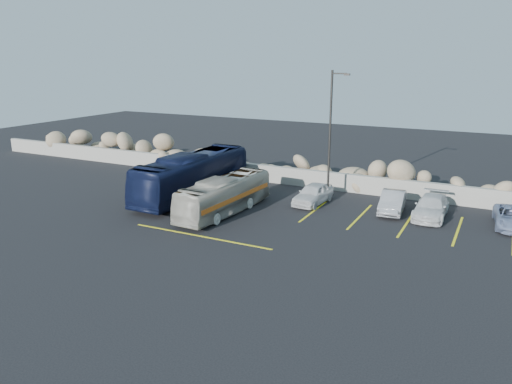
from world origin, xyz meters
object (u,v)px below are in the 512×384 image
at_px(car_b, 392,202).
at_px(car_c, 431,207).
at_px(vintage_bus, 224,195).
at_px(tour_coach, 193,175).
at_px(car_a, 313,194).
at_px(lamppost, 331,132).

height_order(car_b, car_c, car_b).
distance_m(vintage_bus, car_b, 9.77).
bearing_deg(tour_coach, car_b, 12.23).
distance_m(vintage_bus, car_a, 5.66).
bearing_deg(car_a, vintage_bus, -129.43).
bearing_deg(vintage_bus, car_c, 26.46).
xyz_separation_m(vintage_bus, car_b, (8.61, 4.60, -0.45)).
height_order(lamppost, tour_coach, lamppost).
bearing_deg(car_a, car_b, 10.42).
height_order(car_a, car_b, car_a).
relative_size(vintage_bus, car_c, 1.84).
relative_size(vintage_bus, car_a, 2.06).
height_order(vintage_bus, car_c, vintage_bus).
distance_m(tour_coach, car_c, 14.62).
relative_size(car_b, car_c, 0.89).
bearing_deg(car_b, car_a, -179.48).
xyz_separation_m(lamppost, car_a, (-0.56, -1.28, -3.67)).
distance_m(car_b, car_c, 2.16).
bearing_deg(car_a, tour_coach, -161.50).
bearing_deg(car_a, lamppost, 70.51).
height_order(lamppost, car_a, lamppost).
height_order(tour_coach, car_b, tour_coach).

